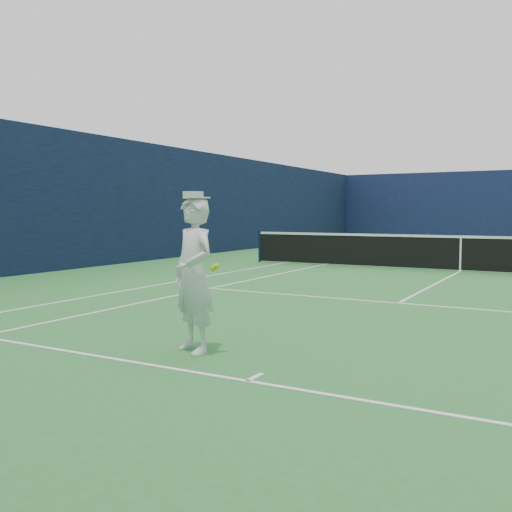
{
  "coord_description": "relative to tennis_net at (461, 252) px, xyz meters",
  "views": [
    {
      "loc": [
        2.73,
        -16.61,
        1.65
      ],
      "look_at": [
        -1.14,
        -9.66,
        1.04
      ],
      "focal_mm": 40.0,
      "sensor_mm": 36.0,
      "label": 1
    }
  ],
  "objects": [
    {
      "name": "windscreen_fence",
      "position": [
        0.0,
        0.0,
        1.45
      ],
      "size": [
        20.12,
        36.12,
        4.0
      ],
      "color": "#0F183A",
      "rests_on": "ground"
    },
    {
      "name": "court_markings",
      "position": [
        0.0,
        0.0,
        -0.55
      ],
      "size": [
        11.03,
        23.83,
        0.01
      ],
      "color": "white",
      "rests_on": "ground"
    },
    {
      "name": "tennis_net",
      "position": [
        0.0,
        0.0,
        0.0
      ],
      "size": [
        12.88,
        0.09,
        1.07
      ],
      "color": "#141E4C",
      "rests_on": "ground"
    },
    {
      "name": "tennis_player",
      "position": [
        -1.14,
        -11.16,
        0.37
      ],
      "size": [
        0.79,
        0.74,
        1.89
      ],
      "rotation": [
        0.0,
        0.0,
        -0.42
      ],
      "color": "white",
      "rests_on": "ground"
    },
    {
      "name": "ground",
      "position": [
        0.0,
        0.0,
        -0.55
      ],
      "size": [
        80.0,
        80.0,
        0.0
      ],
      "primitive_type": "plane",
      "color": "#2A7031",
      "rests_on": "ground"
    }
  ]
}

